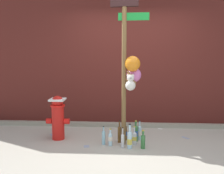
% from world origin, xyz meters
% --- Properties ---
extents(ground_plane, '(14.00, 14.00, 0.00)m').
position_xyz_m(ground_plane, '(0.00, 0.00, 0.00)').
color(ground_plane, '#ADA899').
extents(building_wall, '(10.00, 0.20, 3.30)m').
position_xyz_m(building_wall, '(0.00, 1.70, 1.65)').
color(building_wall, '#561E19').
rests_on(building_wall, ground_plane).
extents(curb_strip, '(8.00, 0.12, 0.08)m').
position_xyz_m(curb_strip, '(0.00, 1.24, 0.04)').
color(curb_strip, gray).
rests_on(curb_strip, ground_plane).
extents(memorial_post, '(0.62, 0.41, 2.61)m').
position_xyz_m(memorial_post, '(-0.04, 0.25, 1.43)').
color(memorial_post, brown).
rests_on(memorial_post, ground_plane).
extents(fire_hydrant, '(0.41, 0.26, 0.78)m').
position_xyz_m(fire_hydrant, '(-1.30, 0.41, 0.41)').
color(fire_hydrant, red).
rests_on(fire_hydrant, ground_plane).
extents(bottle_0, '(0.06, 0.06, 0.34)m').
position_xyz_m(bottle_0, '(-0.14, 0.06, 0.13)').
color(bottle_0, silver).
rests_on(bottle_0, ground_plane).
extents(bottle_1, '(0.08, 0.08, 0.32)m').
position_xyz_m(bottle_1, '(0.05, 0.19, 0.12)').
color(bottle_1, silver).
rests_on(bottle_1, ground_plane).
extents(bottle_2, '(0.07, 0.07, 0.29)m').
position_xyz_m(bottle_2, '(-0.35, 0.13, 0.12)').
color(bottle_2, '#B2DBEA').
rests_on(bottle_2, ground_plane).
extents(bottle_3, '(0.07, 0.07, 0.31)m').
position_xyz_m(bottle_3, '(0.19, 0.04, 0.13)').
color(bottle_3, '#337038').
rests_on(bottle_3, ground_plane).
extents(bottle_4, '(0.06, 0.06, 0.39)m').
position_xyz_m(bottle_4, '(-0.20, 0.30, 0.16)').
color(bottle_4, brown).
rests_on(bottle_4, ground_plane).
extents(bottle_5, '(0.06, 0.06, 0.32)m').
position_xyz_m(bottle_5, '(-0.46, 0.18, 0.13)').
color(bottle_5, '#93CCE0').
rests_on(bottle_5, ground_plane).
extents(bottle_6, '(0.07, 0.07, 0.35)m').
position_xyz_m(bottle_6, '(0.15, 0.46, 0.14)').
color(bottle_6, '#B2DBEA').
rests_on(bottle_6, ground_plane).
extents(bottle_7, '(0.08, 0.08, 0.37)m').
position_xyz_m(bottle_7, '(0.08, 0.38, 0.15)').
color(bottle_7, '#337038').
rests_on(bottle_7, ground_plane).
extents(bottle_8, '(0.08, 0.08, 0.41)m').
position_xyz_m(bottle_8, '(-0.03, 0.03, 0.15)').
color(bottle_8, '#B2DBEA').
rests_on(bottle_8, ground_plane).
extents(bottle_9, '(0.06, 0.06, 0.37)m').
position_xyz_m(bottle_9, '(-0.10, 0.42, 0.14)').
color(bottle_9, brown).
rests_on(bottle_9, ground_plane).
extents(litter_0, '(0.15, 0.16, 0.01)m').
position_xyz_m(litter_0, '(0.99, 0.60, 0.00)').
color(litter_0, '#8C99B2').
rests_on(litter_0, ground_plane).
extents(litter_1, '(0.11, 0.11, 0.01)m').
position_xyz_m(litter_1, '(0.60, 1.14, 0.00)').
color(litter_1, silver).
rests_on(litter_1, ground_plane).
extents(litter_2, '(0.11, 0.12, 0.01)m').
position_xyz_m(litter_2, '(-0.74, 0.07, 0.00)').
color(litter_2, '#8C99B2').
rests_on(litter_2, ground_plane).
extents(litter_3, '(0.15, 0.15, 0.01)m').
position_xyz_m(litter_3, '(-1.47, 0.63, 0.00)').
color(litter_3, '#8C99B2').
rests_on(litter_3, ground_plane).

